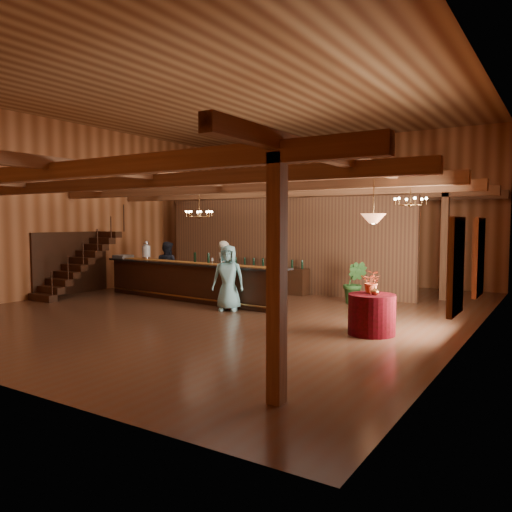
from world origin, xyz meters
The scene contains 29 objects.
floor centered at (0.00, 0.00, 0.00)m, with size 14.00×14.00×0.00m, color brown.
ceiling centered at (0.00, 0.00, 5.50)m, with size 14.00×14.00×0.00m, color #A97B4B.
wall_back centered at (0.00, 7.00, 2.75)m, with size 12.00×0.10×5.50m, color #B2673C.
wall_left centered at (-6.00, 0.00, 2.75)m, with size 0.10×14.00×5.50m, color #B2673C.
wall_right centered at (6.00, 0.00, 2.75)m, with size 0.10×14.00×5.50m, color #B2673C.
beam_grid centered at (0.00, 0.51, 3.24)m, with size 11.90×13.90×0.39m.
support_posts centered at (0.00, -0.50, 1.60)m, with size 9.20×10.20×3.20m.
partition_wall centered at (-0.50, 3.50, 1.55)m, with size 9.00×0.18×3.10m, color brown.
window_right_front centered at (5.95, -1.60, 1.55)m, with size 0.12×1.05×1.75m, color white.
window_right_back centered at (5.95, 1.00, 1.55)m, with size 0.12×1.05×1.75m, color white.
staircase centered at (-5.45, -0.74, 1.00)m, with size 1.00×2.80×2.00m.
backroom_boxes centered at (-0.29, 5.50, 0.53)m, with size 4.10×0.60×1.10m.
tasting_bar centered at (-1.86, 0.46, 0.57)m, with size 6.77×1.44×1.13m.
beverage_dispenser centered at (-3.89, 0.70, 1.41)m, with size 0.26×0.26×0.60m.
glass_rack_tray centered at (-4.94, 0.68, 1.17)m, with size 0.50×0.50×0.10m, color gray.
raffle_drum centered at (1.19, 0.14, 1.30)m, with size 0.34×0.24×0.30m.
bar_bottle_0 centered at (-1.80, 0.59, 1.27)m, with size 0.07×0.07×0.30m, color black.
bar_bottle_1 centered at (-1.25, 0.54, 1.27)m, with size 0.07×0.07×0.30m, color black.
backbar_shelf centered at (-0.82, 3.18, 0.42)m, with size 2.96×0.46×0.83m, color #34180D.
round_table centered at (4.22, -1.05, 0.42)m, with size 0.97×0.97×0.84m, color #61020F.
chandelier_left centered at (-1.82, 0.83, 2.58)m, with size 0.80×0.80×0.78m.
chandelier_right centered at (4.28, 1.51, 2.84)m, with size 0.80×0.80×0.52m.
pendant_lamp centered at (4.22, -1.05, 2.40)m, with size 0.52×0.52×0.90m.
bartender centered at (-1.22, 1.30, 0.88)m, with size 0.64×0.42×1.75m, color white.
staff_second centered at (-3.57, 1.32, 0.84)m, with size 0.81×0.63×1.67m, color black.
guest centered at (0.10, -0.37, 0.86)m, with size 0.84×0.55×1.72m, color #87CDD3.
floor_plant centered at (2.51, 2.44, 0.61)m, with size 0.67×0.54×1.21m, color #295520.
table_flowers centered at (4.16, -0.91, 1.08)m, with size 0.43×0.38×0.48m, color #DC552B.
table_vase centered at (4.31, -1.13, 0.98)m, with size 0.14×0.14×0.27m, color #A06B38.
Camera 1 is at (7.63, -10.96, 2.34)m, focal length 35.00 mm.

